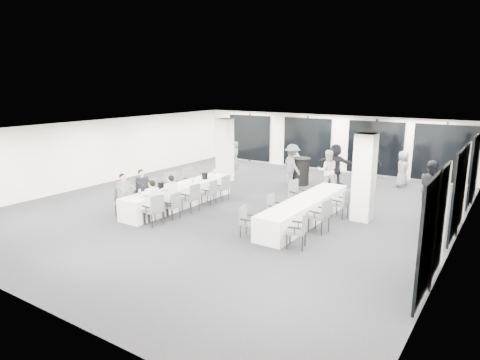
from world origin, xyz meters
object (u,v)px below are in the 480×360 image
(chair_side_left_far, at_px, (297,193))
(ice_bucket_near, at_px, (162,186))
(standing_guest_d, at_px, (369,162))
(chair_main_left_second, at_px, (140,195))
(chair_side_right_far, at_px, (342,202))
(chair_main_right_second, at_px, (173,204))
(standing_guest_a, at_px, (293,161))
(standing_guest_h, at_px, (431,184))
(ice_bucket_far, at_px, (205,176))
(chair_side_left_near, at_px, (247,220))
(standing_guest_b, at_px, (328,168))
(standing_guest_f, at_px, (335,162))
(standing_guest_e, at_px, (403,167))
(chair_main_left_fourth, at_px, (173,184))
(standing_guest_c, at_px, (292,162))
(chair_main_right_mid, at_px, (192,196))
(chair_side_right_mid, at_px, (322,213))
(banquet_table_side, at_px, (305,211))
(chair_side_left_mid, at_px, (274,206))
(cocktail_table, at_px, (301,171))
(chair_main_left_mid, at_px, (155,190))
(chair_main_right_near, at_px, (155,208))
(chair_main_left_far, at_px, (191,179))
(banquet_table_main, at_px, (180,196))
(chair_main_right_far, at_px, (223,186))
(standing_guest_g, at_px, (235,156))
(chair_main_left_near, at_px, (122,200))
(chair_side_right_near, at_px, (300,228))
(chair_main_right_fourth, at_px, (211,191))

(chair_side_left_far, height_order, ice_bucket_near, same)
(chair_side_left_far, height_order, standing_guest_d, standing_guest_d)
(chair_main_left_second, bearing_deg, chair_side_right_far, 104.43)
(chair_main_right_second, xyz_separation_m, standing_guest_a, (0.86, 6.89, 0.45))
(standing_guest_h, xyz_separation_m, ice_bucket_far, (-7.56, -2.65, -0.16))
(chair_main_left_second, height_order, chair_side_left_near, chair_main_left_second)
(standing_guest_b, height_order, standing_guest_f, standing_guest_f)
(chair_main_right_second, relative_size, standing_guest_e, 0.49)
(chair_side_left_far, relative_size, ice_bucket_near, 3.69)
(ice_bucket_near, bearing_deg, standing_guest_a, 74.85)
(chair_main_left_fourth, xyz_separation_m, standing_guest_c, (2.77, 4.50, 0.44))
(chair_main_right_mid, height_order, standing_guest_h, standing_guest_h)
(chair_side_right_mid, height_order, standing_guest_d, standing_guest_d)
(banquet_table_side, bearing_deg, chair_side_left_mid, -147.43)
(chair_main_right_mid, height_order, standing_guest_c, standing_guest_c)
(standing_guest_a, bearing_deg, ice_bucket_near, -144.39)
(chair_main_left_second, bearing_deg, standing_guest_e, 130.10)
(cocktail_table, height_order, chair_main_left_mid, cocktail_table)
(standing_guest_d, bearing_deg, standing_guest_f, 1.24)
(chair_main_right_near, xyz_separation_m, standing_guest_d, (3.84, 8.87, 0.46))
(chair_main_right_mid, xyz_separation_m, standing_guest_a, (0.85, 5.96, 0.39))
(chair_main_left_far, height_order, standing_guest_d, standing_guest_d)
(chair_main_right_mid, distance_m, chair_side_right_mid, 4.56)
(cocktail_table, relative_size, ice_bucket_near, 4.19)
(banquet_table_main, bearing_deg, chair_main_right_far, 60.58)
(chair_main_left_fourth, height_order, standing_guest_g, standing_guest_g)
(chair_main_left_near, height_order, chair_side_left_far, chair_side_left_far)
(chair_side_right_near, height_order, standing_guest_b, standing_guest_b)
(banquet_table_side, relative_size, chair_main_right_second, 5.77)
(banquet_table_side, bearing_deg, chair_side_right_near, -68.50)
(chair_main_right_far, bearing_deg, chair_main_left_second, 149.54)
(standing_guest_g, bearing_deg, chair_side_left_mid, -14.29)
(banquet_table_side, xyz_separation_m, chair_main_right_second, (-3.70, -2.05, 0.12))
(chair_side_left_far, relative_size, standing_guest_b, 0.53)
(banquet_table_main, relative_size, standing_guest_g, 2.75)
(chair_side_left_mid, distance_m, standing_guest_a, 5.75)
(standing_guest_f, height_order, ice_bucket_far, standing_guest_f)
(chair_main_left_near, bearing_deg, cocktail_table, 149.50)
(standing_guest_b, relative_size, standing_guest_e, 1.09)
(chair_main_left_near, relative_size, standing_guest_f, 0.47)
(chair_main_right_fourth, relative_size, standing_guest_b, 0.46)
(chair_main_right_fourth, height_order, chair_side_right_near, chair_side_right_near)
(chair_side_left_far, xyz_separation_m, standing_guest_c, (-1.76, 3.13, 0.43))
(standing_guest_h, bearing_deg, chair_side_right_near, 122.38)
(cocktail_table, bearing_deg, banquet_table_side, -62.74)
(banquet_table_main, relative_size, chair_main_right_near, 5.01)
(chair_side_left_far, relative_size, ice_bucket_far, 4.00)
(chair_main_left_far, relative_size, chair_main_right_second, 1.16)
(standing_guest_f, relative_size, standing_guest_h, 0.98)
(chair_main_left_second, relative_size, chair_side_right_mid, 0.86)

